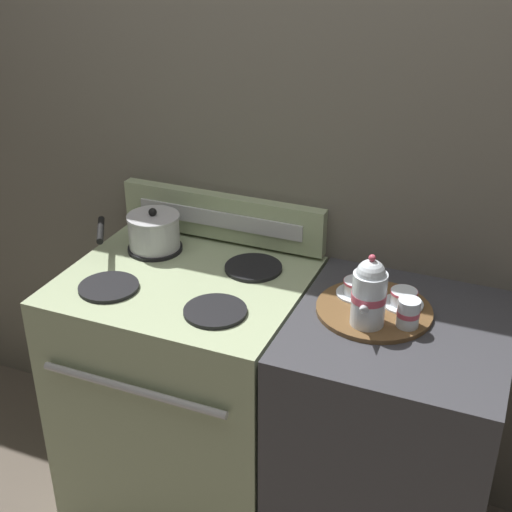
{
  "coord_description": "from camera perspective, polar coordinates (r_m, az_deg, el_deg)",
  "views": [
    {
      "loc": [
        0.65,
        -1.72,
        1.99
      ],
      "look_at": [
        -0.1,
        0.09,
        0.96
      ],
      "focal_mm": 50.0,
      "sensor_mm": 36.0,
      "label": 1
    }
  ],
  "objects": [
    {
      "name": "ground_plane",
      "position": [
        2.71,
        1.32,
        -19.59
      ],
      "size": [
        6.0,
        6.0,
        0.0
      ],
      "primitive_type": "plane",
      "color": "brown"
    },
    {
      "name": "saucepan",
      "position": [
        2.42,
        -8.26,
        2.0
      ],
      "size": [
        0.29,
        0.26,
        0.14
      ],
      "color": "#B7B7BC",
      "rests_on": "stove"
    },
    {
      "name": "creamer_jug",
      "position": [
        2.02,
        12.09,
        -4.48
      ],
      "size": [
        0.06,
        0.06,
        0.08
      ],
      "color": "silver",
      "rests_on": "serving_tray"
    },
    {
      "name": "stove",
      "position": [
        2.51,
        -5.39,
        -10.59
      ],
      "size": [
        0.76,
        0.67,
        0.89
      ],
      "color": "#9EAD84",
      "rests_on": "ground"
    },
    {
      "name": "teapot",
      "position": [
        1.98,
        9.03,
        -2.93
      ],
      "size": [
        0.1,
        0.16,
        0.22
      ],
      "color": "silver",
      "rests_on": "serving_tray"
    },
    {
      "name": "control_panel",
      "position": [
        2.46,
        -2.76,
        3.17
      ],
      "size": [
        0.74,
        0.05,
        0.16
      ],
      "color": "#9EAD84",
      "rests_on": "stove"
    },
    {
      "name": "side_counter",
      "position": [
        2.33,
        10.55,
        -14.57
      ],
      "size": [
        0.62,
        0.64,
        0.88
      ],
      "color": "#38383D",
      "rests_on": "ground"
    },
    {
      "name": "teacup_right",
      "position": [
        2.12,
        11.72,
        -3.3
      ],
      "size": [
        0.12,
        0.12,
        0.05
      ],
      "color": "silver",
      "rests_on": "serving_tray"
    },
    {
      "name": "teacup_left",
      "position": [
        2.15,
        8.04,
        -2.51
      ],
      "size": [
        0.12,
        0.12,
        0.05
      ],
      "color": "silver",
      "rests_on": "serving_tray"
    },
    {
      "name": "wall_back",
      "position": [
        2.34,
        4.69,
        5.23
      ],
      "size": [
        6.0,
        0.05,
        2.2
      ],
      "color": "#666056",
      "rests_on": "ground"
    },
    {
      "name": "serving_tray",
      "position": [
        2.11,
        9.42,
        -4.27
      ],
      "size": [
        0.34,
        0.34,
        0.01
      ],
      "color": "brown",
      "rests_on": "side_counter"
    }
  ]
}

